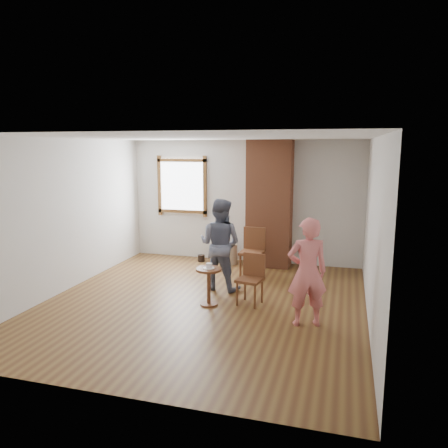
{
  "coord_description": "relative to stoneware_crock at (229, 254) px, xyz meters",
  "views": [
    {
      "loc": [
        2.13,
        -6.3,
        2.47
      ],
      "look_at": [
        0.11,
        0.8,
        1.15
      ],
      "focal_mm": 35.0,
      "sensor_mm": 36.0,
      "label": 1
    }
  ],
  "objects": [
    {
      "name": "person_pink",
      "position": [
        1.88,
        -2.83,
        0.55
      ],
      "size": [
        0.65,
        0.53,
        1.53
      ],
      "primitive_type": "imported",
      "rotation": [
        0.0,
        0.0,
        3.48
      ],
      "color": "#EC7676",
      "rests_on": "ground"
    },
    {
      "name": "man",
      "position": [
        0.27,
        -1.64,
        0.58
      ],
      "size": [
        0.86,
        0.72,
        1.59
      ],
      "primitive_type": "imported",
      "rotation": [
        0.0,
        0.0,
        2.98
      ],
      "color": "#151B3A",
      "rests_on": "ground"
    },
    {
      "name": "dark_pot",
      "position": [
        -0.63,
        0.0,
        -0.14
      ],
      "size": [
        0.16,
        0.16,
        0.15
      ],
      "primitive_type": "cylinder",
      "rotation": [
        0.0,
        0.0,
        0.08
      ],
      "color": "black",
      "rests_on": "ground"
    },
    {
      "name": "ground",
      "position": [
        0.22,
        -2.4,
        -0.22
      ],
      "size": [
        5.5,
        5.5,
        0.0
      ],
      "primitive_type": "plane",
      "color": "brown",
      "rests_on": "ground"
    },
    {
      "name": "side_table",
      "position": [
        0.33,
        -2.47,
        0.19
      ],
      "size": [
        0.4,
        0.4,
        0.6
      ],
      "color": "brown",
      "rests_on": "ground"
    },
    {
      "name": "dining_chair_right",
      "position": [
        0.96,
        -2.19,
        0.23
      ],
      "size": [
        0.43,
        0.43,
        0.79
      ],
      "rotation": [
        0.0,
        0.0,
        -0.19
      ],
      "color": "brown",
      "rests_on": "ground"
    },
    {
      "name": "cake_plate",
      "position": [
        0.33,
        -2.47,
        0.39
      ],
      "size": [
        0.18,
        0.18,
        0.01
      ],
      "primitive_type": "cylinder",
      "color": "white",
      "rests_on": "side_table"
    },
    {
      "name": "room_shell",
      "position": [
        0.17,
        -1.79,
        1.59
      ],
      "size": [
        5.04,
        5.52,
        2.62
      ],
      "color": "silver",
      "rests_on": "ground"
    },
    {
      "name": "brick_chimney",
      "position": [
        0.82,
        0.1,
        1.08
      ],
      "size": [
        0.9,
        0.5,
        2.6
      ],
      "primitive_type": "cube",
      "color": "#AB5E3C",
      "rests_on": "ground"
    },
    {
      "name": "cake_slice",
      "position": [
        0.34,
        -2.47,
        0.42
      ],
      "size": [
        0.08,
        0.07,
        0.06
      ],
      "primitive_type": "cube",
      "color": "white",
      "rests_on": "cake_plate"
    },
    {
      "name": "dining_chair_left",
      "position": [
        0.65,
        -0.67,
        0.3
      ],
      "size": [
        0.45,
        0.45,
        0.92
      ],
      "rotation": [
        0.0,
        0.0,
        -0.04
      ],
      "color": "brown",
      "rests_on": "ground"
    },
    {
      "name": "stoneware_crock",
      "position": [
        0.0,
        0.0,
        0.0
      ],
      "size": [
        0.43,
        0.43,
        0.43
      ],
      "primitive_type": "cylinder",
      "rotation": [
        0.0,
        0.0,
        0.33
      ],
      "color": "tan",
      "rests_on": "ground"
    }
  ]
}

